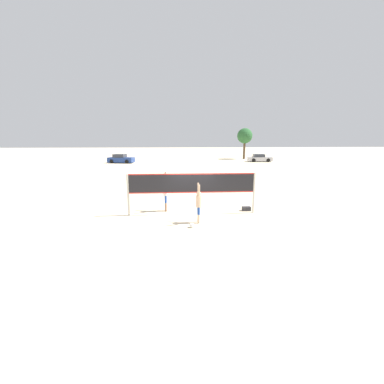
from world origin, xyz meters
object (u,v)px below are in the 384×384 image
at_px(volleyball_net, 192,186).
at_px(parked_car_mid, 260,158).
at_px(player_blocker, 166,191).
at_px(tree_left_cluster, 245,136).
at_px(player_spiker, 199,203).
at_px(volleyball, 192,225).
at_px(parked_car_near, 121,159).
at_px(gear_bag, 246,209).

distance_m(volleyball_net, parked_car_mid, 34.39).
relative_size(player_blocker, tree_left_cluster, 0.37).
height_order(player_blocker, parked_car_mid, player_blocker).
xyz_separation_m(player_spiker, player_blocker, (-1.72, 2.23, 0.16)).
distance_m(player_spiker, volleyball, 1.24).
bearing_deg(tree_left_cluster, parked_car_near, -163.29).
distance_m(player_spiker, player_blocker, 2.82).
xyz_separation_m(volleyball_net, parked_car_near, (-10.08, 30.56, -0.95)).
height_order(player_spiker, parked_car_mid, player_spiker).
xyz_separation_m(player_blocker, volleyball, (1.33, -2.94, -1.10)).
xyz_separation_m(volleyball, parked_car_mid, (14.37, 33.53, 0.50)).
height_order(player_blocker, volleyball, player_blocker).
height_order(volleyball, parked_car_near, parked_car_near).
relative_size(volleyball_net, player_blocker, 3.12).
bearing_deg(tree_left_cluster, parked_car_mid, -79.24).
height_order(volleyball_net, parked_car_near, volleyball_net).
bearing_deg(parked_car_mid, parked_car_near, -173.36).
relative_size(player_spiker, tree_left_cluster, 0.33).
relative_size(volleyball, parked_car_near, 0.05).
bearing_deg(volleyball_net, parked_car_near, 108.25).
bearing_deg(volleyball, parked_car_mid, 66.80).
xyz_separation_m(volleyball_net, volleyball, (-0.16, -2.23, -1.51)).
bearing_deg(parked_car_mid, volleyball, -108.32).
xyz_separation_m(player_spiker, volleyball, (-0.39, -0.71, -0.94)).
distance_m(volleyball, parked_car_near, 34.26).
relative_size(volleyball_net, parked_car_near, 1.56).
xyz_separation_m(player_blocker, gear_bag, (4.74, -0.26, -1.09)).
height_order(volleyball_net, player_spiker, volleyball_net).
bearing_deg(parked_car_mid, gear_bag, -104.68).
height_order(volleyball_net, parked_car_mid, volleyball_net).
height_order(volleyball, parked_car_mid, parked_car_mid).
bearing_deg(tree_left_cluster, player_blocker, -111.54).
height_order(player_spiker, tree_left_cluster, tree_left_cluster).
xyz_separation_m(volleyball, parked_car_near, (-9.92, 32.79, 0.56)).
relative_size(gear_bag, tree_left_cluster, 0.08).
xyz_separation_m(player_blocker, tree_left_cluster, (14.52, 36.78, 3.30)).
xyz_separation_m(player_spiker, parked_car_near, (-10.31, 32.08, -0.38)).
bearing_deg(volleyball_net, tree_left_cluster, 70.83).
relative_size(parked_car_near, tree_left_cluster, 0.75).
distance_m(player_spiker, tree_left_cluster, 41.21).
bearing_deg(volleyball, tree_left_cluster, 71.63).
bearing_deg(volleyball_net, player_spiker, -81.44).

